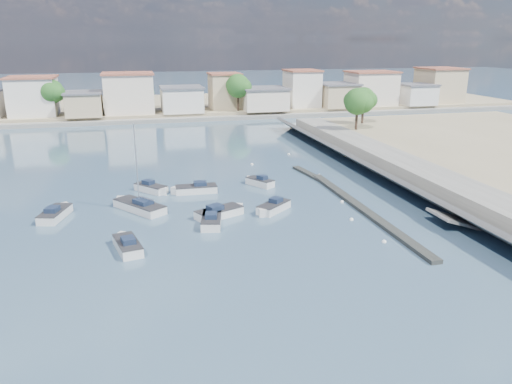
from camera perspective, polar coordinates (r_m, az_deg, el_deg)
ground at (r=76.53m, az=-2.56°, el=4.65°), size 400.00×400.00×0.00m
seawall_walkway at (r=59.09m, az=20.91°, el=0.66°), size 5.00×90.00×1.80m
breakwater at (r=53.37m, az=10.71°, el=-1.00°), size 2.00×31.02×0.35m
far_shore_land at (r=127.11m, az=-7.35°, el=9.82°), size 160.00×40.00×1.40m
far_shore_quay at (r=106.53m, az=-5.96°, el=8.32°), size 160.00×2.50×0.80m
far_town at (r=113.68m, az=-1.02°, el=11.26°), size 113.01×12.80×8.35m
shore_trees at (r=104.49m, az=-1.20°, el=11.46°), size 74.56×38.32×7.92m
motorboat_a at (r=42.20m, az=-14.52°, el=-5.90°), size 2.51×4.76×1.48m
motorboat_b at (r=46.60m, az=-5.09°, el=-3.18°), size 2.60×4.87×1.48m
motorboat_c at (r=56.08m, az=-7.10°, el=0.28°), size 5.13×1.91×1.48m
motorboat_d at (r=49.63m, az=1.90°, el=-1.84°), size 4.05×3.81×1.48m
motorboat_e at (r=51.74m, az=-21.88°, el=-2.31°), size 2.95×5.00×1.48m
motorboat_f at (r=58.56m, az=0.33°, el=1.14°), size 3.04×3.70×1.48m
motorboat_g at (r=57.15m, az=-11.77°, el=0.37°), size 3.73×4.03×1.48m
motorboat_h at (r=48.46m, az=-3.98°, el=-2.35°), size 5.14×3.62×1.48m
sailboat at (r=51.52m, az=-13.36°, el=-1.55°), size 5.26×6.16×9.00m
mooring_buoys at (r=58.19m, az=6.79°, el=0.58°), size 7.30×34.26×0.39m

